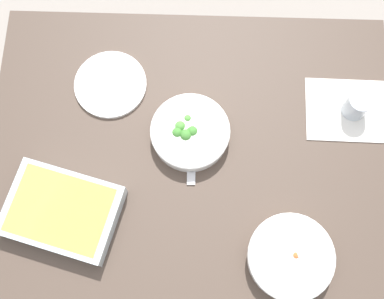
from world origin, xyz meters
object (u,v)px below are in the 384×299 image
Objects in this scene: baking_dish at (62,211)px; drink_cup at (356,106)px; stew_bowl at (290,257)px; broccoli_bowl at (190,132)px; side_plate at (110,84)px; fork_on_table at (192,160)px; spoon_by_stew at (280,244)px.

baking_dish is 0.90m from drink_cup.
broccoli_bowl is at bearing 128.98° from stew_bowl.
fork_on_table is at bearing -42.18° from side_plate.
side_plate is 1.24× the size of fork_on_table.
stew_bowl is at bearing -43.56° from side_plate.
side_plate is (-0.53, 0.50, -0.03)m from stew_bowl.
side_plate is at bearing 175.19° from drink_cup.
stew_bowl is 0.73m from side_plate.
side_plate is at bearing 136.44° from stew_bowl.
drink_cup reaches higher than fork_on_table.
drink_cup is at bearing 64.92° from stew_bowl.
spoon_by_stew is (0.60, -0.07, -0.03)m from baking_dish.
spoon_by_stew is at bearing -119.53° from drink_cup.
spoon_by_stew is (0.51, -0.46, -0.00)m from side_plate.
broccoli_bowl is 1.05× the size of side_plate.
baking_dish is at bearing -103.92° from side_plate.
broccoli_bowl is at bearing 95.66° from fork_on_table.
stew_bowl is 0.39m from fork_on_table.
spoon_by_stew reaches higher than fork_on_table.
broccoli_bowl is 2.73× the size of drink_cup.
stew_bowl is 0.68× the size of baking_dish.
drink_cup is 0.39× the size of side_plate.
drink_cup is (0.49, 0.09, 0.01)m from broccoli_bowl.
drink_cup is at bearing 21.90° from baking_dish.
side_plate reaches higher than fork_on_table.
stew_bowl reaches higher than side_plate.
drink_cup is (0.83, 0.33, 0.00)m from baking_dish.
broccoli_bowl is at bearing 34.83° from baking_dish.
stew_bowl is 1.07× the size of side_plate.
broccoli_bowl is at bearing 129.80° from spoon_by_stew.
spoon_by_stew is 0.34m from fork_on_table.
baking_dish is 0.61m from spoon_by_stew.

